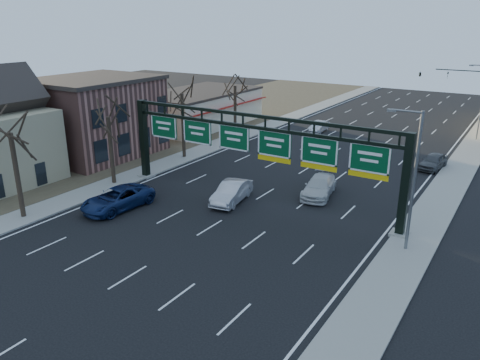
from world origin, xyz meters
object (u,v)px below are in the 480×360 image
Objects in this scene: car_blue_suv at (118,199)px; car_silver_sedan at (232,192)px; sign_gantry at (255,147)px; car_white_wagon at (319,186)px.

car_blue_suv is 1.19× the size of car_silver_sedan.
sign_gantry reaches higher than car_blue_suv.
sign_gantry reaches higher than car_silver_sedan.
car_silver_sedan is at bearing -146.94° from car_white_wagon.
car_blue_suv is 1.10× the size of car_white_wagon.
sign_gantry is at bearing 23.35° from car_silver_sedan.
car_silver_sedan reaches higher than car_white_wagon.
sign_gantry is 11.47m from car_blue_suv.
sign_gantry is at bearing 44.30° from car_blue_suv.
car_white_wagon is (12.07, 11.10, -0.04)m from car_blue_suv.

